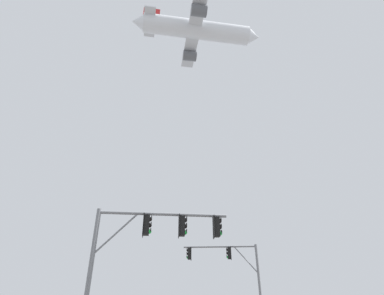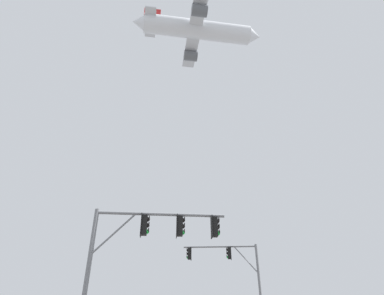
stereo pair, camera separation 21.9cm
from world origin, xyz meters
name	(u,v)px [view 2 (the right image)]	position (x,y,z in m)	size (l,w,h in m)	color
signal_pole_near	(148,239)	(-2.46, 7.99, 4.42)	(5.99, 0.81, 5.69)	slate
signal_pole_far	(232,265)	(2.83, 19.71, 4.74)	(5.99, 0.82, 6.31)	slate
airplane	(198,30)	(1.08, 38.10, 53.27)	(27.35, 21.13, 7.45)	white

